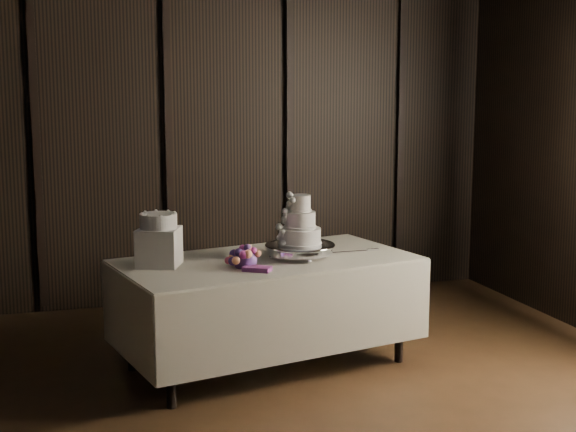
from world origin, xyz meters
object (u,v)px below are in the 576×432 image
(box_pedestal, at_px, (159,247))
(small_cake, at_px, (158,221))
(wedding_cake, at_px, (297,226))
(cake_stand, at_px, (300,251))
(display_table, at_px, (267,308))
(bouquet, at_px, (245,258))

(box_pedestal, height_order, small_cake, small_cake)
(wedding_cake, bearing_deg, cake_stand, 19.39)
(display_table, distance_m, bouquet, 0.50)
(display_table, height_order, wedding_cake, wedding_cake)
(cake_stand, bearing_deg, box_pedestal, 178.99)
(small_cake, bearing_deg, display_table, -0.28)
(wedding_cake, height_order, box_pedestal, wedding_cake)
(box_pedestal, bearing_deg, small_cake, 0.00)
(cake_stand, distance_m, box_pedestal, 0.97)
(cake_stand, xyz_separation_m, bouquet, (-0.44, -0.20, 0.02))
(display_table, relative_size, small_cake, 8.94)
(box_pedestal, bearing_deg, cake_stand, -1.01)
(cake_stand, relative_size, small_cake, 2.00)
(wedding_cake, relative_size, bouquet, 0.89)
(display_table, relative_size, cake_stand, 4.47)
(cake_stand, height_order, box_pedestal, box_pedestal)
(wedding_cake, height_order, bouquet, wedding_cake)
(bouquet, bearing_deg, cake_stand, 24.44)
(display_table, distance_m, wedding_cake, 0.61)
(cake_stand, relative_size, box_pedestal, 1.86)
(display_table, distance_m, small_cake, 0.97)
(box_pedestal, bearing_deg, bouquet, -22.34)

